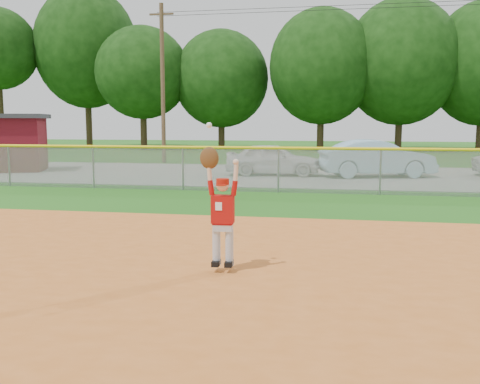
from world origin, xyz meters
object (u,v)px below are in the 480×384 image
(car_blue, at_px, (377,158))
(ballplayer, at_px, (221,207))
(utility_shed, at_px, (7,142))
(car_white_a, at_px, (273,159))

(car_blue, xyz_separation_m, ballplayer, (-3.43, -15.49, 0.23))
(car_blue, relative_size, utility_shed, 1.09)
(car_white_a, xyz_separation_m, utility_shed, (-12.78, -0.19, 0.66))
(car_white_a, bearing_deg, ballplayer, -178.38)
(utility_shed, relative_size, ballplayer, 1.98)
(car_blue, relative_size, ballplayer, 2.15)
(utility_shed, xyz_separation_m, ballplayer, (13.79, -15.26, -0.35))
(car_white_a, height_order, car_blue, car_blue)
(ballplayer, bearing_deg, car_white_a, 93.75)
(utility_shed, bearing_deg, car_white_a, 0.83)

